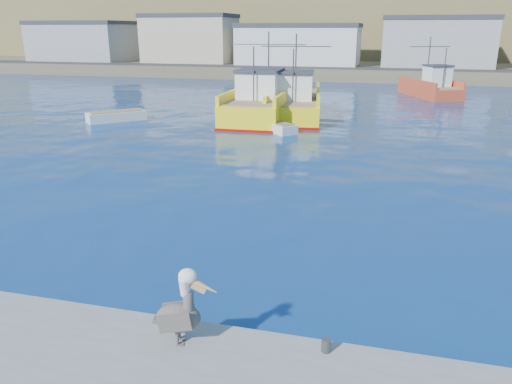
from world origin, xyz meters
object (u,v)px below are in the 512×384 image
trawler_yellow_a (264,103)px  skiff_left (117,117)px  trawler_yellow_b (294,103)px  boat_orange (431,87)px  pelican (180,312)px  skiff_mid (275,127)px

trawler_yellow_a → skiff_left: bearing=-157.5°
trawler_yellow_b → skiff_left: bearing=-157.2°
trawler_yellow_a → boat_orange: size_ratio=1.47×
boat_orange → trawler_yellow_b: bearing=-126.0°
trawler_yellow_b → pelican: (3.53, -32.08, 0.17)m
trawler_yellow_a → pelican: trawler_yellow_a is taller
skiff_left → skiff_mid: size_ratio=1.17×
boat_orange → skiff_mid: bearing=-117.9°
boat_orange → trawler_yellow_a: bearing=-129.2°
boat_orange → pelican: (-8.24, -48.27, 0.20)m
trawler_yellow_a → skiff_mid: size_ratio=3.70×
trawler_yellow_b → skiff_mid: 6.40m
trawler_yellow_a → skiff_mid: 5.79m
trawler_yellow_a → boat_orange: (14.05, 17.21, -0.11)m
trawler_yellow_b → skiff_left: size_ratio=2.93×
trawler_yellow_b → skiff_mid: bearing=-91.6°
skiff_mid → pelican: size_ratio=2.08×
trawler_yellow_b → pelican: bearing=-83.7°
trawler_yellow_a → skiff_mid: bearing=-68.4°
skiff_mid → pelican: bearing=-81.8°
skiff_left → pelican: 31.37m
trawler_yellow_a → pelican: size_ratio=7.70×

